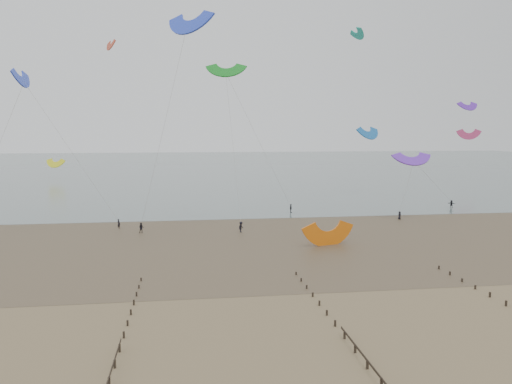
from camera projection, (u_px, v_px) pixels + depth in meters
The scene contains 6 objects.
ground at pixel (282, 313), 46.74m from camera, with size 500.00×500.00×0.00m, color brown.
sea_and_shore at pixel (217, 237), 80.01m from camera, with size 500.00×665.00×0.03m.
kitesurfer_lead at pixel (119, 224), 87.00m from camera, with size 0.61×0.40×1.67m, color black.
kitesurfers at pixel (346, 214), 97.40m from camera, with size 143.04×22.03×1.85m.
grounded_kite at pixel (328, 245), 74.39m from camera, with size 7.17×3.75×5.46m, color orange, non-canonical shape.
kites_airborne at pixel (118, 112), 123.83m from camera, with size 246.17×117.34×44.16m.
Camera 1 is at (-8.56, -44.24, 17.02)m, focal length 35.00 mm.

